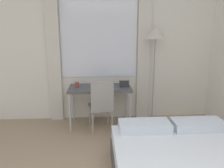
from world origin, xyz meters
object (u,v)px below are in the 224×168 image
desk (100,90)px  standing_lamp (155,40)px  mug (77,85)px  desk_chair (101,104)px  book (99,87)px  telephone (124,84)px

desk → standing_lamp: standing_lamp is taller
mug → desk_chair: bearing=-33.7°
standing_lamp → mug: standing_lamp is taller
desk_chair → desk: bearing=83.8°
standing_lamp → book: standing_lamp is taller
desk → desk_chair: bearing=-86.6°
book → mug: (-0.40, 0.05, 0.03)m
desk_chair → telephone: size_ratio=5.11×
telephone → book: size_ratio=0.71×
standing_lamp → mug: 1.62m
book → mug: bearing=173.1°
desk → book: (-0.01, -0.05, 0.08)m
book → mug: size_ratio=2.65×
desk_chair → standing_lamp: standing_lamp is taller
telephone → book: telephone is taller
desk → mug: (-0.41, 0.00, 0.11)m
desk_chair → book: 0.34m
desk_chair → book: bearing=87.0°
desk → standing_lamp: size_ratio=0.63×
desk → mug: 0.43m
standing_lamp → telephone: (-0.55, -0.03, -0.79)m
mug → desk: bearing=-0.3°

